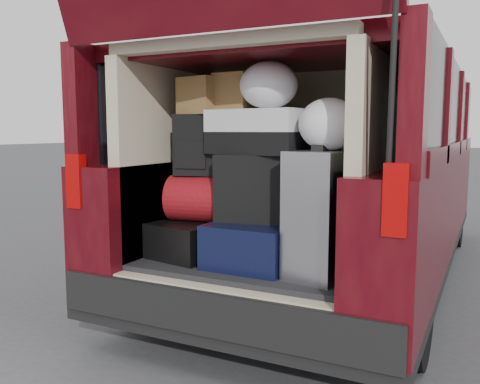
# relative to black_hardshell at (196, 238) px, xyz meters

# --- Properties ---
(ground) EXTENTS (80.00, 80.00, 0.00)m
(ground) POSITION_rel_black_hardshell_xyz_m (0.38, -0.15, -0.65)
(ground) COLOR #38383A
(ground) RESTS_ON ground
(minivan) EXTENTS (1.90, 5.35, 2.77)m
(minivan) POSITION_rel_black_hardshell_xyz_m (0.38, 1.71, 0.26)
(minivan) COLOR black
(minivan) RESTS_ON ground
(load_floor) EXTENTS (1.24, 1.05, 0.55)m
(load_floor) POSITION_rel_black_hardshell_xyz_m (0.38, 0.13, -0.38)
(load_floor) COLOR black
(load_floor) RESTS_ON ground
(black_hardshell) EXTENTS (0.47, 0.58, 0.21)m
(black_hardshell) POSITION_rel_black_hardshell_xyz_m (0.00, 0.00, 0.00)
(black_hardshell) COLOR black
(black_hardshell) RESTS_ON load_floor
(navy_hardshell) EXTENTS (0.46, 0.56, 0.24)m
(navy_hardshell) POSITION_rel_black_hardshell_xyz_m (0.42, -0.02, 0.02)
(navy_hardshell) COLOR black
(navy_hardshell) RESTS_ON load_floor
(silver_roller) EXTENTS (0.35, 0.48, 0.65)m
(silver_roller) POSITION_rel_black_hardshell_xyz_m (0.83, -0.09, 0.22)
(silver_roller) COLOR white
(silver_roller) RESTS_ON load_floor
(red_duffel) EXTENTS (0.45, 0.32, 0.27)m
(red_duffel) POSITION_rel_black_hardshell_xyz_m (0.06, 0.01, 0.24)
(red_duffel) COLOR maroon
(red_duffel) RESTS_ON black_hardshell
(black_soft_case) EXTENTS (0.56, 0.39, 0.38)m
(black_soft_case) POSITION_rel_black_hardshell_xyz_m (0.44, 0.04, 0.33)
(black_soft_case) COLOR black
(black_soft_case) RESTS_ON navy_hardshell
(backpack) EXTENTS (0.28, 0.20, 0.36)m
(backpack) POSITION_rel_black_hardshell_xyz_m (-0.00, 0.02, 0.56)
(backpack) COLOR black
(backpack) RESTS_ON red_duffel
(twotone_duffel) EXTENTS (0.59, 0.37, 0.25)m
(twotone_duffel) POSITION_rel_black_hardshell_xyz_m (0.39, 0.03, 0.64)
(twotone_duffel) COLOR silver
(twotone_duffel) RESTS_ON black_soft_case
(grocery_sack_lower) EXTENTS (0.27, 0.24, 0.22)m
(grocery_sack_lower) POSITION_rel_black_hardshell_xyz_m (0.01, 0.05, 0.85)
(grocery_sack_lower) COLOR brown
(grocery_sack_lower) RESTS_ON backpack
(grocery_sack_upper) EXTENTS (0.22, 0.19, 0.21)m
(grocery_sack_upper) POSITION_rel_black_hardshell_xyz_m (0.22, 0.09, 0.87)
(grocery_sack_upper) COLOR brown
(grocery_sack_upper) RESTS_ON twotone_duffel
(plastic_bag_center) EXTENTS (0.35, 0.33, 0.26)m
(plastic_bag_center) POSITION_rel_black_hardshell_xyz_m (0.46, 0.03, 0.89)
(plastic_bag_center) COLOR white
(plastic_bag_center) RESTS_ON twotone_duffel
(plastic_bag_right) EXTENTS (0.35, 0.33, 0.26)m
(plastic_bag_right) POSITION_rel_black_hardshell_xyz_m (0.84, -0.09, 0.68)
(plastic_bag_right) COLOR white
(plastic_bag_right) RESTS_ON silver_roller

